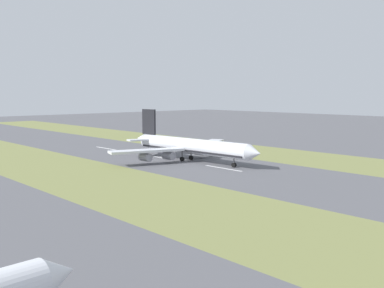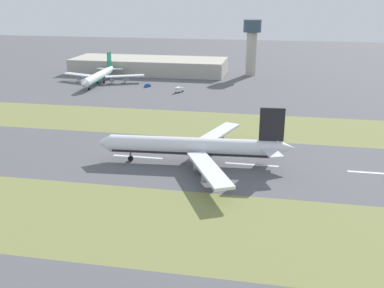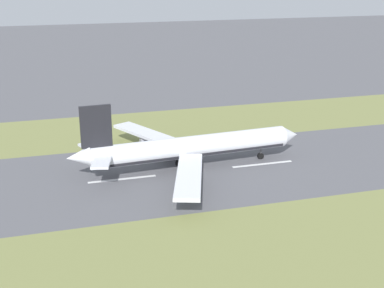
{
  "view_description": "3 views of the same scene",
  "coord_description": "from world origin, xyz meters",
  "px_view_note": "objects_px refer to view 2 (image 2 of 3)",
  "views": [
    {
      "loc": [
        117.35,
        130.66,
        27.32
      ],
      "look_at": [
        -2.79,
        -0.41,
        7.0
      ],
      "focal_mm": 42.0,
      "sensor_mm": 36.0,
      "label": 1
    },
    {
      "loc": [
        -142.19,
        -26.84,
        55.79
      ],
      "look_at": [
        -2.79,
        -0.41,
        7.0
      ],
      "focal_mm": 42.0,
      "sensor_mm": 36.0,
      "label": 2
    },
    {
      "loc": [
        130.48,
        -39.26,
        53.54
      ],
      "look_at": [
        -2.79,
        -0.41,
        7.0
      ],
      "focal_mm": 50.0,
      "sensor_mm": 36.0,
      "label": 3
    }
  ],
  "objects_px": {
    "terminal_building": "(149,66)",
    "control_tower": "(252,41)",
    "service_truck": "(179,90)",
    "apron_car": "(147,85)",
    "airplane_main_jet": "(198,147)",
    "airplane_parked_apron": "(100,76)"
  },
  "relations": [
    {
      "from": "control_tower",
      "to": "service_truck",
      "type": "xyz_separation_m",
      "value": [
        -63.98,
        36.67,
        -21.21
      ]
    },
    {
      "from": "airplane_parked_apron",
      "to": "service_truck",
      "type": "relative_size",
      "value": 8.87
    },
    {
      "from": "terminal_building",
      "to": "service_truck",
      "type": "distance_m",
      "value": 68.08
    },
    {
      "from": "control_tower",
      "to": "apron_car",
      "type": "xyz_separation_m",
      "value": [
        -52.81,
        58.74,
        -21.88
      ]
    },
    {
      "from": "airplane_parked_apron",
      "to": "apron_car",
      "type": "height_order",
      "value": "airplane_parked_apron"
    },
    {
      "from": "airplane_parked_apron",
      "to": "control_tower",
      "type": "bearing_deg",
      "value": -61.75
    },
    {
      "from": "terminal_building",
      "to": "apron_car",
      "type": "bearing_deg",
      "value": -165.45
    },
    {
      "from": "control_tower",
      "to": "terminal_building",
      "type": "bearing_deg",
      "value": 94.29
    },
    {
      "from": "airplane_parked_apron",
      "to": "service_truck",
      "type": "distance_m",
      "value": 56.24
    },
    {
      "from": "service_truck",
      "to": "apron_car",
      "type": "distance_m",
      "value": 24.74
    },
    {
      "from": "control_tower",
      "to": "service_truck",
      "type": "relative_size",
      "value": 5.81
    },
    {
      "from": "service_truck",
      "to": "apron_car",
      "type": "height_order",
      "value": "service_truck"
    },
    {
      "from": "airplane_parked_apron",
      "to": "apron_car",
      "type": "bearing_deg",
      "value": -97.29
    },
    {
      "from": "service_truck",
      "to": "control_tower",
      "type": "bearing_deg",
      "value": -29.82
    },
    {
      "from": "airplane_parked_apron",
      "to": "service_truck",
      "type": "bearing_deg",
      "value": -105.77
    },
    {
      "from": "terminal_building",
      "to": "airplane_parked_apron",
      "type": "bearing_deg",
      "value": 155.67
    },
    {
      "from": "airplane_main_jet",
      "to": "control_tower",
      "type": "height_order",
      "value": "control_tower"
    },
    {
      "from": "airplane_main_jet",
      "to": "terminal_building",
      "type": "relative_size",
      "value": 0.62
    },
    {
      "from": "terminal_building",
      "to": "control_tower",
      "type": "distance_m",
      "value": 73.45
    },
    {
      "from": "control_tower",
      "to": "airplane_parked_apron",
      "type": "height_order",
      "value": "control_tower"
    },
    {
      "from": "service_truck",
      "to": "airplane_main_jet",
      "type": "bearing_deg",
      "value": -164.51
    },
    {
      "from": "control_tower",
      "to": "apron_car",
      "type": "bearing_deg",
      "value": 131.96
    }
  ]
}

